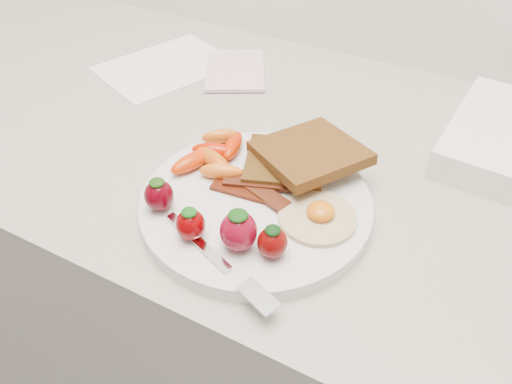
% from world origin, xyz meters
% --- Properties ---
extents(counter, '(2.00, 0.60, 0.90)m').
position_xyz_m(counter, '(0.00, 1.70, 0.45)').
color(counter, gray).
rests_on(counter, ground).
extents(plate, '(0.27, 0.27, 0.02)m').
position_xyz_m(plate, '(0.01, 1.56, 0.91)').
color(plate, silver).
rests_on(plate, counter).
extents(toast_lower, '(0.12, 0.12, 0.01)m').
position_xyz_m(toast_lower, '(0.02, 1.63, 0.93)').
color(toast_lower, '#492D0B').
rests_on(toast_lower, plate).
extents(toast_upper, '(0.16, 0.16, 0.03)m').
position_xyz_m(toast_upper, '(0.04, 1.65, 0.94)').
color(toast_upper, black).
rests_on(toast_upper, toast_lower).
extents(fried_egg, '(0.11, 0.11, 0.02)m').
position_xyz_m(fried_egg, '(0.09, 1.57, 0.92)').
color(fried_egg, beige).
rests_on(fried_egg, plate).
extents(bacon_strips, '(0.10, 0.06, 0.01)m').
position_xyz_m(bacon_strips, '(0.01, 1.57, 0.92)').
color(bacon_strips, black).
rests_on(bacon_strips, plate).
extents(baby_carrots, '(0.09, 0.12, 0.02)m').
position_xyz_m(baby_carrots, '(-0.07, 1.60, 0.93)').
color(baby_carrots, '#BC1800').
rests_on(baby_carrots, plate).
extents(strawberries, '(0.18, 0.05, 0.05)m').
position_xyz_m(strawberries, '(0.00, 1.49, 0.94)').
color(strawberries, '#4B000B').
rests_on(strawberries, plate).
extents(fork, '(0.16, 0.07, 0.00)m').
position_xyz_m(fork, '(0.03, 1.46, 0.92)').
color(fork, silver).
rests_on(fork, plate).
extents(paper_sheet, '(0.23, 0.26, 0.00)m').
position_xyz_m(paper_sheet, '(-0.29, 1.81, 0.90)').
color(paper_sheet, white).
rests_on(paper_sheet, counter).
extents(notepad, '(0.15, 0.17, 0.01)m').
position_xyz_m(notepad, '(-0.18, 1.84, 0.91)').
color(notepad, beige).
rests_on(notepad, paper_sheet).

